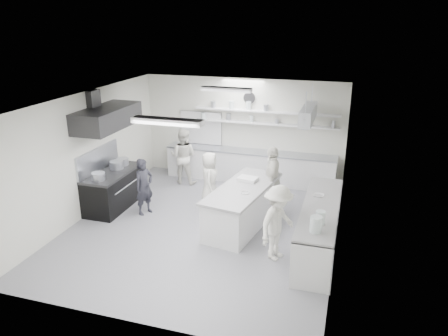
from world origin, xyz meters
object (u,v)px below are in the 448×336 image
(stove, at_px, (114,190))
(cook_stove, at_px, (144,187))
(prep_island, at_px, (243,207))
(right_counter, at_px, (319,228))
(back_counter, at_px, (249,166))
(cook_back, at_px, (183,156))

(stove, distance_m, cook_stove, 1.00)
(stove, xyz_separation_m, prep_island, (3.44, -0.05, 0.01))
(right_counter, distance_m, prep_island, 1.89)
(back_counter, distance_m, cook_stove, 3.53)
(right_counter, bearing_deg, cook_back, 147.00)
(prep_island, relative_size, cook_back, 1.53)
(stove, height_order, cook_stove, cook_stove)
(right_counter, xyz_separation_m, cook_stove, (-4.30, 0.47, 0.24))
(stove, bearing_deg, cook_stove, -7.94)
(right_counter, bearing_deg, cook_stove, 173.80)
(back_counter, relative_size, prep_island, 2.02)
(stove, height_order, right_counter, right_counter)
(back_counter, bearing_deg, cook_stove, -123.59)
(right_counter, xyz_separation_m, prep_island, (-1.81, 0.55, -0.01))
(prep_island, bearing_deg, cook_stove, -168.64)
(cook_stove, bearing_deg, stove, 106.55)
(back_counter, distance_m, prep_island, 2.90)
(prep_island, bearing_deg, right_counter, -7.39)
(cook_stove, height_order, cook_back, cook_back)
(stove, distance_m, back_counter, 4.03)
(cook_back, bearing_deg, stove, 61.74)
(stove, xyz_separation_m, cook_back, (1.09, 2.10, 0.36))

